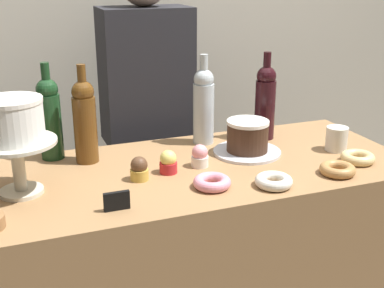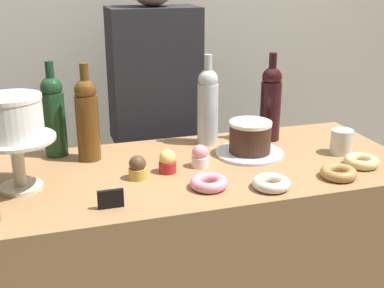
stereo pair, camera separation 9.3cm
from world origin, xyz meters
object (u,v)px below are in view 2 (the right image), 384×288
(wine_bottle_amber, at_px, (87,118))
(price_sign_chalkboard, at_px, (111,199))
(coffee_cup_ceramic, at_px, (342,142))
(wine_bottle_dark_red, at_px, (271,102))
(white_layer_cake, at_px, (12,117))
(wine_bottle_clear, at_px, (208,105))
(barista_figure, at_px, (156,141))
(chocolate_round_cake, at_px, (250,137))
(donut_glazed, at_px, (361,161))
(donut_sugar, at_px, (271,183))
(wine_bottle_green, at_px, (54,115))
(cupcake_strawberry, at_px, (200,157))
(cupcake_chocolate, at_px, (138,168))
(cake_stand_pedestal, at_px, (17,154))
(cupcake_lemon, at_px, (167,162))
(donut_pink, at_px, (208,183))
(donut_maple, at_px, (338,173))

(wine_bottle_amber, height_order, price_sign_chalkboard, wine_bottle_amber)
(coffee_cup_ceramic, bearing_deg, wine_bottle_dark_red, 129.30)
(white_layer_cake, bearing_deg, wine_bottle_amber, 40.30)
(coffee_cup_ceramic, bearing_deg, wine_bottle_clear, 149.36)
(wine_bottle_amber, xyz_separation_m, barista_figure, (0.32, 0.38, -0.24))
(wine_bottle_dark_red, distance_m, coffee_cup_ceramic, 0.29)
(chocolate_round_cake, bearing_deg, donut_glazed, -33.98)
(wine_bottle_amber, height_order, coffee_cup_ceramic, wine_bottle_amber)
(chocolate_round_cake, bearing_deg, donut_sugar, -100.45)
(barista_figure, bearing_deg, white_layer_cake, -133.20)
(wine_bottle_green, bearing_deg, wine_bottle_clear, -3.53)
(donut_sugar, bearing_deg, cupcake_strawberry, 123.66)
(cupcake_chocolate, bearing_deg, chocolate_round_cake, 12.74)
(white_layer_cake, height_order, donut_glazed, white_layer_cake)
(cake_stand_pedestal, bearing_deg, cupcake_lemon, -0.32)
(cupcake_strawberry, bearing_deg, donut_pink, -100.17)
(wine_bottle_green, xyz_separation_m, donut_glazed, (0.94, -0.40, -0.13))
(cupcake_strawberry, relative_size, barista_figure, 0.05)
(donut_sugar, relative_size, donut_maple, 1.00)
(price_sign_chalkboard, bearing_deg, coffee_cup_ceramic, 12.66)
(donut_glazed, bearing_deg, cupcake_lemon, 167.63)
(price_sign_chalkboard, bearing_deg, cake_stand_pedestal, 139.38)
(barista_figure, bearing_deg, wine_bottle_dark_red, -46.74)
(chocolate_round_cake, distance_m, wine_bottle_amber, 0.55)
(wine_bottle_clear, height_order, price_sign_chalkboard, wine_bottle_clear)
(white_layer_cake, xyz_separation_m, cupcake_lemon, (0.44, -0.00, -0.18))
(wine_bottle_dark_red, xyz_separation_m, donut_maple, (0.05, -0.40, -0.13))
(donut_glazed, distance_m, barista_figure, 0.89)
(wine_bottle_green, bearing_deg, barista_figure, 36.45)
(donut_glazed, bearing_deg, donut_maple, -153.39)
(chocolate_round_cake, bearing_deg, cupcake_chocolate, -167.26)
(donut_pink, bearing_deg, cupcake_chocolate, 144.60)
(donut_sugar, relative_size, barista_figure, 0.07)
(donut_maple, bearing_deg, cupcake_chocolate, 163.41)
(white_layer_cake, bearing_deg, cupcake_lemon, -0.32)
(wine_bottle_dark_red, xyz_separation_m, barista_figure, (-0.35, 0.37, -0.24))
(white_layer_cake, xyz_separation_m, cupcake_strawberry, (0.55, 0.01, -0.18))
(cake_stand_pedestal, xyz_separation_m, donut_maple, (0.93, -0.20, -0.09))
(cake_stand_pedestal, distance_m, donut_glazed, 1.07)
(wine_bottle_amber, height_order, donut_glazed, wine_bottle_amber)
(cupcake_chocolate, bearing_deg, donut_sugar, -27.43)
(cupcake_chocolate, height_order, coffee_cup_ceramic, coffee_cup_ceramic)
(donut_pink, relative_size, price_sign_chalkboard, 1.60)
(chocolate_round_cake, relative_size, cupcake_strawberry, 1.95)
(donut_maple, bearing_deg, barista_figure, 117.21)
(donut_sugar, xyz_separation_m, donut_pink, (-0.18, 0.06, 0.00))
(chocolate_round_cake, xyz_separation_m, wine_bottle_amber, (-0.53, 0.12, 0.08))
(donut_glazed, bearing_deg, cake_stand_pedestal, 172.59)
(cupcake_chocolate, relative_size, donut_pink, 0.66)
(donut_maple, bearing_deg, donut_pink, 173.56)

